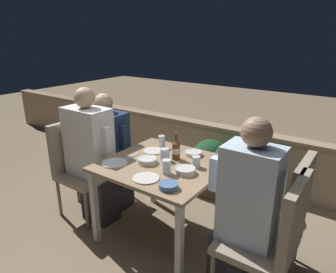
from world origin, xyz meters
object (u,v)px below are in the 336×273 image
Objects in this scene: chair_left_near at (78,161)px; chair_right_near at (275,234)px; person_blue_shirt at (244,210)px; person_white_polo at (92,156)px; chair_left_far at (95,151)px; chair_right_far at (284,208)px; potted_plant at (109,143)px; person_navy_jumper at (109,151)px; beer_bottle at (176,149)px.

chair_right_near is (1.96, -0.05, 0.00)m from chair_left_near.
person_blue_shirt is at bearing 180.00° from chair_right_near.
chair_right_near is at bearing -1.55° from person_white_polo.
person_blue_shirt reaches higher than chair_left_far.
chair_right_far is at bearing 8.60° from chair_left_near.
chair_left_near is at bearing -61.95° from potted_plant.
person_navy_jumper is at bearing 102.73° from person_white_polo.
person_white_polo is at bearing -77.27° from person_navy_jumper.
chair_left_far is at bearing -179.72° from chair_right_far.
chair_right_near is 0.23m from person_blue_shirt.
chair_right_near is 1.06m from beer_bottle.
person_navy_jumper is at bearing 62.24° from chair_left_near.
chair_left_near is 1.76m from person_blue_shirt.
person_white_polo is 1.76m from chair_right_near.
person_white_polo reaches higher than beer_bottle.
person_white_polo reaches higher than chair_right_far.
chair_left_near is 0.32m from person_navy_jumper.
person_white_polo is 1.37× the size of chair_right_near.
chair_left_far is at bearing 180.00° from person_navy_jumper.
chair_left_near and chair_right_near have the same top height.
chair_right_near is at bearing -9.20° from chair_left_far.
chair_left_near is 0.79× the size of person_navy_jumper.
person_white_polo reaches higher than person_blue_shirt.
chair_right_near is 0.74× the size of person_blue_shirt.
potted_plant is (-2.37, 0.54, -0.15)m from chair_right_far.
potted_plant is at bearing 167.08° from chair_right_far.
person_blue_shirt is 0.39m from chair_right_far.
potted_plant is (-0.38, 0.55, -0.15)m from chair_left_far.
chair_left_near is 1.00× the size of chair_left_far.
chair_left_near is at bearing 178.61° from chair_right_near.
chair_left_far is 4.08× the size of beer_bottle.
person_white_polo is at bearing -51.82° from potted_plant.
person_navy_jumper is at bearing 179.63° from beer_bottle.
chair_right_far is 2.44m from potted_plant.
person_navy_jumper reaches higher than potted_plant.
chair_right_far is at bearing 0.94° from beer_bottle.
chair_left_far is 2.06m from chair_right_near.
chair_right_far is (1.99, 0.01, 0.00)m from chair_left_far.
person_white_polo reaches higher than potted_plant.
person_blue_shirt reaches higher than beer_bottle.
person_white_polo reaches higher than chair_left_far.
potted_plant is at bearing 128.18° from person_white_polo.
chair_left_far and chair_right_far have the same top height.
chair_right_near is (2.03, -0.33, 0.00)m from chair_left_far.
person_white_polo is (0.21, 0.00, 0.10)m from chair_left_near.
person_blue_shirt is (1.54, -0.05, 0.00)m from person_white_polo.
chair_right_near is (1.82, -0.33, -0.04)m from person_navy_jumper.
chair_right_far is 1.44× the size of potted_plant.
chair_left_near and chair_left_far have the same top height.
person_navy_jumper is 1.64m from person_blue_shirt.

